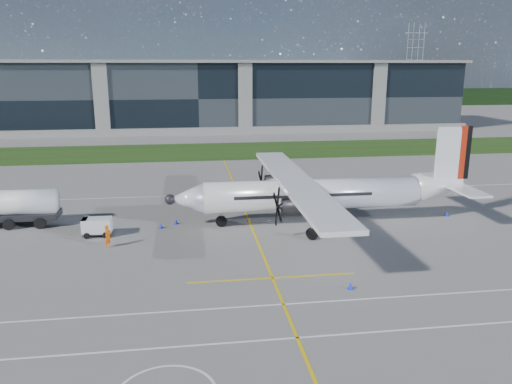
# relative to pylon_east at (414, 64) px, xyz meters

# --- Properties ---
(ground) EXTENTS (400.00, 400.00, 0.00)m
(ground) POSITION_rel_pylon_east_xyz_m (-85.00, -110.00, -15.00)
(ground) COLOR slate
(ground) RESTS_ON ground
(grass_strip) EXTENTS (400.00, 18.00, 0.04)m
(grass_strip) POSITION_rel_pylon_east_xyz_m (-85.00, -102.00, -14.98)
(grass_strip) COLOR #1D3C10
(grass_strip) RESTS_ON ground
(terminal_building) EXTENTS (120.00, 20.00, 15.00)m
(terminal_building) POSITION_rel_pylon_east_xyz_m (-85.00, -70.00, -7.50)
(terminal_building) COLOR black
(terminal_building) RESTS_ON ground
(tree_line) EXTENTS (400.00, 6.00, 6.00)m
(tree_line) POSITION_rel_pylon_east_xyz_m (-85.00, -10.00, -12.00)
(tree_line) COLOR black
(tree_line) RESTS_ON ground
(pylon_east) EXTENTS (9.00, 4.60, 30.00)m
(pylon_east) POSITION_rel_pylon_east_xyz_m (0.00, 0.00, 0.00)
(pylon_east) COLOR gray
(pylon_east) RESTS_ON ground
(yellow_taxiway_centerline) EXTENTS (0.20, 70.00, 0.01)m
(yellow_taxiway_centerline) POSITION_rel_pylon_east_xyz_m (-82.00, -140.00, -14.99)
(yellow_taxiway_centerline) COLOR yellow
(yellow_taxiway_centerline) RESTS_ON ground
(white_lane_line) EXTENTS (90.00, 0.15, 0.01)m
(white_lane_line) POSITION_rel_pylon_east_xyz_m (-85.00, -164.00, -14.99)
(white_lane_line) COLOR white
(white_lane_line) RESTS_ON ground
(turboprop_aircraft) EXTENTS (28.82, 29.89, 8.97)m
(turboprop_aircraft) POSITION_rel_pylon_east_xyz_m (-75.15, -143.93, -10.52)
(turboprop_aircraft) COLOR white
(turboprop_aircraft) RESTS_ON ground
(fuel_tanker_truck) EXTENTS (9.00, 2.93, 3.38)m
(fuel_tanker_truck) POSITION_rel_pylon_east_xyz_m (-104.75, -140.94, -13.31)
(fuel_tanker_truck) COLOR silver
(fuel_tanker_truck) RESTS_ON ground
(baggage_tug) EXTENTS (2.63, 1.58, 1.58)m
(baggage_tug) POSITION_rel_pylon_east_xyz_m (-95.71, -144.99, -14.21)
(baggage_tug) COLOR silver
(baggage_tug) RESTS_ON ground
(ground_crew_person) EXTENTS (0.97, 1.07, 2.16)m
(ground_crew_person) POSITION_rel_pylon_east_xyz_m (-94.35, -148.05, -13.92)
(ground_crew_person) COLOR #F25907
(ground_crew_person) RESTS_ON ground
(safety_cone_tail) EXTENTS (0.36, 0.36, 0.50)m
(safety_cone_tail) POSITION_rel_pylon_east_xyz_m (-62.32, -143.68, -14.75)
(safety_cone_tail) COLOR #0D26DE
(safety_cone_tail) RESTS_ON ground
(safety_cone_fwd) EXTENTS (0.36, 0.36, 0.50)m
(safety_cone_fwd) POSITION_rel_pylon_east_xyz_m (-90.30, -143.61, -14.75)
(safety_cone_fwd) COLOR #0D26DE
(safety_cone_fwd) RESTS_ON ground
(safety_cone_stbdwing) EXTENTS (0.36, 0.36, 0.50)m
(safety_cone_stbdwing) POSITION_rel_pylon_east_xyz_m (-78.27, -129.69, -14.75)
(safety_cone_stbdwing) COLOR #0D26DE
(safety_cone_stbdwing) RESTS_ON ground
(safety_cone_portwing) EXTENTS (0.36, 0.36, 0.50)m
(safety_cone_portwing) POSITION_rel_pylon_east_xyz_m (-77.14, -158.44, -14.75)
(safety_cone_portwing) COLOR #0D26DE
(safety_cone_portwing) RESTS_ON ground
(safety_cone_nose_stbd) EXTENTS (0.36, 0.36, 0.50)m
(safety_cone_nose_stbd) POSITION_rel_pylon_east_xyz_m (-88.94, -142.56, -14.75)
(safety_cone_nose_stbd) COLOR #0D26DE
(safety_cone_nose_stbd) RESTS_ON ground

